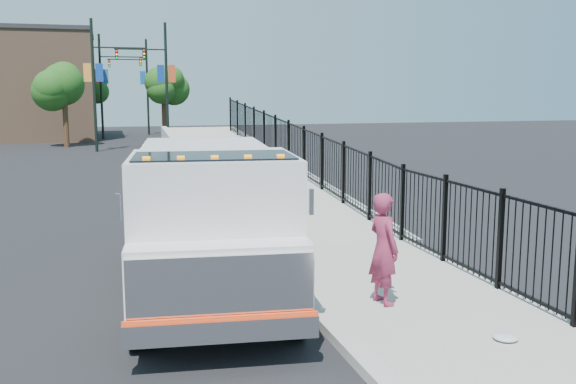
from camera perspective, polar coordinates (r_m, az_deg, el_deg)
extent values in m
plane|color=black|center=(10.96, 2.21, -10.67)|extent=(120.00, 120.00, 0.00)
cube|color=#9E998E|center=(10.02, 16.71, -12.61)|extent=(3.55, 12.00, 0.12)
cube|color=#ADAAA3|center=(9.18, 6.19, -14.18)|extent=(0.30, 12.00, 0.16)
cube|color=#9E998E|center=(26.61, -4.09, 0.98)|extent=(3.95, 24.06, 3.19)
cube|color=black|center=(23.00, 1.40, 2.01)|extent=(0.10, 28.00, 1.80)
cube|color=black|center=(12.67, -7.08, -5.24)|extent=(1.86, 7.31, 0.23)
cube|color=silver|center=(10.05, -6.61, -2.75)|extent=(2.75, 2.61, 2.13)
cube|color=silver|center=(8.89, -6.12, -7.83)|extent=(2.57, 1.02, 1.06)
cube|color=silver|center=(8.52, -5.96, -8.59)|extent=(2.44, 0.36, 0.90)
cube|color=silver|center=(8.61, -5.87, -12.14)|extent=(2.56, 0.48, 0.30)
cube|color=red|center=(8.56, -5.89, -11.14)|extent=(2.54, 0.34, 0.06)
cube|color=black|center=(9.68, -6.60, 0.64)|extent=(2.48, 1.64, 0.90)
cube|color=silver|center=(13.82, -7.41, 0.44)|extent=(3.04, 4.73, 1.81)
cube|color=silver|center=(8.95, -14.86, -1.32)|extent=(0.07, 0.07, 0.37)
cube|color=silver|center=(9.08, 2.08, -0.87)|extent=(0.07, 0.07, 0.37)
cube|color=orange|center=(9.26, -12.47, 2.90)|extent=(0.12, 0.10, 0.06)
cube|color=orange|center=(9.25, -9.51, 2.98)|extent=(0.12, 0.10, 0.06)
cube|color=orange|center=(9.26, -6.54, 3.05)|extent=(0.12, 0.10, 0.06)
cube|color=orange|center=(9.29, -3.58, 3.11)|extent=(0.12, 0.10, 0.06)
cube|color=orange|center=(9.35, -0.66, 3.17)|extent=(0.12, 0.10, 0.06)
cylinder|color=black|center=(9.64, -13.02, -10.33)|extent=(0.46, 1.10, 1.06)
cylinder|color=black|center=(9.75, 0.40, -9.88)|extent=(0.46, 1.10, 1.06)
cylinder|color=black|center=(14.66, -11.79, -3.63)|extent=(0.46, 1.10, 1.06)
cylinder|color=black|center=(14.73, -3.06, -3.39)|extent=(0.46, 1.10, 1.06)
cylinder|color=black|center=(15.81, -11.62, -2.72)|extent=(0.46, 1.10, 1.06)
cylinder|color=black|center=(15.87, -3.53, -2.50)|extent=(0.46, 1.10, 1.06)
imported|color=#8B2946|center=(10.91, 8.49, -4.99)|extent=(0.57, 0.76, 1.90)
ellipsoid|color=silver|center=(10.00, 18.77, -12.12)|extent=(0.36, 0.36, 0.09)
cylinder|color=black|center=(41.19, -16.87, 9.02)|extent=(0.18, 0.18, 8.00)
cube|color=black|center=(41.28, -14.74, 12.30)|extent=(3.20, 0.08, 0.08)
cube|color=black|center=(41.32, -12.68, 11.89)|extent=(0.18, 0.22, 0.60)
cube|color=navy|center=(41.20, -16.42, 10.15)|extent=(0.45, 0.04, 1.10)
cube|color=orange|center=(41.21, -17.41, 10.10)|extent=(0.45, 0.04, 1.10)
cylinder|color=black|center=(42.56, -10.73, 9.23)|extent=(0.18, 0.18, 8.00)
cube|color=black|center=(42.53, -13.02, 12.26)|extent=(3.20, 0.08, 0.08)
cube|color=black|center=(42.45, -14.98, 11.72)|extent=(0.18, 0.22, 0.60)
cube|color=#CC4621|center=(42.61, -10.29, 10.31)|extent=(0.45, 0.04, 1.10)
cube|color=navy|center=(42.55, -11.24, 10.29)|extent=(0.45, 0.04, 1.10)
cylinder|color=black|center=(52.02, -16.29, 8.95)|extent=(0.18, 0.18, 8.00)
cube|color=black|center=(52.10, -14.60, 11.55)|extent=(3.20, 0.08, 0.08)
cube|color=black|center=(52.14, -12.98, 11.22)|extent=(0.18, 0.22, 0.60)
cube|color=#255397|center=(52.03, -15.93, 9.84)|extent=(0.45, 0.04, 1.10)
cube|color=red|center=(52.03, -16.72, 9.81)|extent=(0.45, 0.04, 1.10)
cylinder|color=black|center=(56.24, -12.39, 9.07)|extent=(0.18, 0.18, 8.00)
cube|color=black|center=(56.22, -14.12, 11.35)|extent=(3.20, 0.08, 0.08)
cube|color=black|center=(56.17, -15.60, 10.94)|extent=(0.18, 0.22, 0.60)
cube|color=orange|center=(56.27, -12.05, 9.89)|extent=(0.45, 0.04, 1.10)
cube|color=#1457A5|center=(56.23, -12.77, 9.87)|extent=(0.45, 0.04, 1.10)
cylinder|color=#382314|center=(45.04, -19.15, 5.81)|extent=(0.36, 0.36, 3.20)
sphere|color=#194714|center=(44.99, -19.30, 8.86)|extent=(2.89, 2.89, 2.89)
cylinder|color=#382314|center=(48.65, -10.94, 6.34)|extent=(0.36, 0.36, 3.20)
sphere|color=#194714|center=(48.61, -11.02, 9.16)|extent=(2.20, 2.20, 2.20)
cylinder|color=#382314|center=(57.21, -16.92, 6.48)|extent=(0.36, 0.36, 3.20)
sphere|color=#194714|center=(57.17, -17.03, 8.88)|extent=(2.39, 2.39, 2.39)
cube|color=#8C664C|center=(54.12, -22.21, 8.63)|extent=(10.00, 10.00, 8.00)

